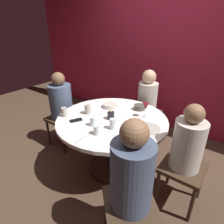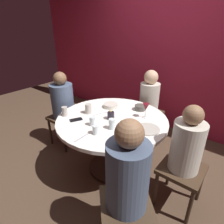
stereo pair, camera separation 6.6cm
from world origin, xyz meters
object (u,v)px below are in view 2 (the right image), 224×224
at_px(candle_holder, 111,116).
at_px(bowl_small_white, 140,108).
at_px(cell_phone, 76,120).
at_px(bowl_serving_large, 111,105).
at_px(seated_diner_right, 186,149).
at_px(dining_table, 112,130).
at_px(cup_far_edge, 88,109).
at_px(cup_by_left_diner, 65,111).
at_px(cup_by_right_diner, 96,130).
at_px(dinner_plate, 148,129).
at_px(cup_near_candle, 93,121).
at_px(seated_diner_left, 63,102).
at_px(bowl_salad_center, 131,139).
at_px(seated_diner_front_right, 127,177).
at_px(seated_diner_back, 149,98).
at_px(cup_center_front, 112,124).
at_px(wine_glass, 146,107).

bearing_deg(candle_holder, bowl_small_white, 72.68).
bearing_deg(cell_phone, bowl_serving_large, -72.62).
distance_m(seated_diner_right, bowl_small_white, 0.84).
height_order(dining_table, cup_far_edge, cup_far_edge).
height_order(cup_by_left_diner, cup_far_edge, cup_far_edge).
bearing_deg(cell_phone, cup_by_right_diner, -164.62).
height_order(dinner_plate, cup_near_candle, cup_near_candle).
bearing_deg(dinner_plate, cup_by_left_diner, -161.06).
bearing_deg(seated_diner_left, bowl_salad_center, -10.94).
bearing_deg(bowl_serving_large, dinner_plate, -17.68).
relative_size(seated_diner_left, cup_by_left_diner, 10.27).
xyz_separation_m(dining_table, cell_phone, (-0.30, -0.29, 0.16)).
bearing_deg(seated_diner_front_right, seated_diner_back, -22.14).
distance_m(bowl_serving_large, cup_by_right_diner, 0.67).
xyz_separation_m(cell_phone, bowl_serving_large, (0.09, 0.53, 0.02)).
bearing_deg(seated_diner_right, cup_near_candle, 15.58).
bearing_deg(bowl_small_white, seated_diner_right, -29.01).
xyz_separation_m(dining_table, bowl_serving_large, (-0.21, 0.24, 0.18)).
xyz_separation_m(cup_near_candle, cup_by_right_diner, (0.14, -0.11, -0.00)).
distance_m(seated_diner_left, candle_holder, 0.92).
bearing_deg(seated_diner_front_right, cup_by_left_diner, 27.12).
xyz_separation_m(candle_holder, dinner_plate, (0.45, 0.05, -0.04)).
distance_m(cup_by_left_diner, cup_center_front, 0.64).
xyz_separation_m(seated_diner_right, cell_phone, (-1.16, -0.29, 0.04)).
height_order(wine_glass, cup_far_edge, wine_glass).
bearing_deg(cup_by_left_diner, bowl_serving_large, 62.49).
xyz_separation_m(bowl_small_white, cup_by_right_diner, (-0.06, -0.77, 0.02)).
relative_size(bowl_small_white, cup_by_left_diner, 1.26).
height_order(seated_diner_front_right, dinner_plate, seated_diner_front_right).
relative_size(dining_table, seated_diner_front_right, 1.07).
bearing_deg(dinner_plate, dining_table, -176.56).
relative_size(seated_diner_left, candle_holder, 10.52).
bearing_deg(cell_phone, cup_near_candle, -145.55).
bearing_deg(cup_center_front, bowl_serving_large, 129.80).
relative_size(dining_table, cup_near_candle, 13.10).
distance_m(seated_diner_back, wine_glass, 0.74).
xyz_separation_m(seated_diner_right, cup_near_candle, (-0.93, -0.26, 0.08)).
xyz_separation_m(seated_diner_right, cup_center_front, (-0.72, -0.19, 0.09)).
xyz_separation_m(dinner_plate, cup_by_left_diner, (-0.94, -0.32, 0.05)).
distance_m(seated_diner_front_right, cell_phone, 1.03).
bearing_deg(cup_center_front, cup_far_edge, 166.00).
height_order(bowl_serving_large, cup_near_candle, cup_near_candle).
distance_m(seated_diner_back, cup_far_edge, 1.04).
height_order(cell_phone, cup_by_right_diner, cup_by_right_diner).
distance_m(dining_table, seated_diner_back, 0.92).
bearing_deg(seated_diner_back, cup_by_right_diner, 3.68).
xyz_separation_m(bowl_serving_large, bowl_salad_center, (0.64, -0.50, -0.00)).
relative_size(dining_table, cup_by_left_diner, 11.61).
relative_size(seated_diner_front_right, dinner_plate, 4.74).
distance_m(wine_glass, cup_center_front, 0.47).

